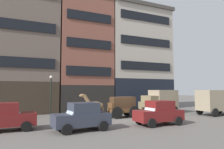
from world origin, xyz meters
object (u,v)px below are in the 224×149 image
(draft_horse, at_px, (93,105))
(cargo_wagon, at_px, (122,106))
(sedan_dark, at_px, (5,117))
(pedestrian_officer, at_px, (161,103))
(sedan_parked_curb, at_px, (82,117))
(delivery_truck_far, at_px, (159,101))
(sedan_light, at_px, (159,113))
(streetlamp_curbside, at_px, (51,90))
(delivery_truck_near, at_px, (216,101))

(draft_horse, bearing_deg, cargo_wagon, -0.02)
(sedan_dark, distance_m, pedestrian_officer, 18.75)
(cargo_wagon, xyz_separation_m, draft_horse, (-2.95, 0.00, 0.12))
(cargo_wagon, bearing_deg, draft_horse, 179.98)
(sedan_parked_curb, bearing_deg, delivery_truck_far, 27.96)
(sedan_dark, xyz_separation_m, pedestrian_officer, (17.56, 6.58, 0.07))
(draft_horse, xyz_separation_m, sedan_dark, (-6.93, -2.56, -0.36))
(sedan_light, distance_m, streetlamp_curbside, 11.32)
(pedestrian_officer, xyz_separation_m, streetlamp_curbside, (-13.80, 0.08, 1.69))
(draft_horse, distance_m, delivery_truck_near, 13.03)
(delivery_truck_far, height_order, sedan_parked_curb, delivery_truck_far)
(sedan_dark, relative_size, sedan_light, 1.01)
(sedan_parked_curb, xyz_separation_m, streetlamp_curbside, (-0.83, 8.59, 1.76))
(streetlamp_curbside, bearing_deg, sedan_parked_curb, -84.45)
(sedan_dark, bearing_deg, cargo_wagon, 14.54)
(cargo_wagon, xyz_separation_m, sedan_dark, (-9.88, -2.56, -0.23))
(cargo_wagon, xyz_separation_m, streetlamp_curbside, (-6.12, 4.10, 1.52))
(delivery_truck_near, bearing_deg, sedan_dark, -179.62)
(delivery_truck_far, xyz_separation_m, sedan_parked_curb, (-10.51, -5.58, -0.51))
(sedan_parked_curb, xyz_separation_m, pedestrian_officer, (12.97, 8.50, 0.07))
(sedan_dark, relative_size, sedan_parked_curb, 0.98)
(cargo_wagon, relative_size, draft_horse, 1.25)
(sedan_parked_curb, bearing_deg, sedan_light, -2.80)
(delivery_truck_far, xyz_separation_m, sedan_light, (-4.54, -5.87, -0.51))
(sedan_dark, distance_m, sedan_parked_curb, 4.98)
(sedan_light, distance_m, sedan_parked_curb, 5.98)
(cargo_wagon, xyz_separation_m, delivery_truck_far, (5.22, 1.09, 0.28))
(cargo_wagon, xyz_separation_m, sedan_parked_curb, (-5.29, -4.49, -0.23))
(delivery_truck_near, height_order, streetlamp_curbside, streetlamp_curbside)
(draft_horse, bearing_deg, sedan_dark, -159.70)
(cargo_wagon, relative_size, sedan_light, 0.79)
(delivery_truck_far, height_order, streetlamp_curbside, streetlamp_curbside)
(sedan_light, xyz_separation_m, pedestrian_officer, (6.99, 8.79, 0.07))
(delivery_truck_far, bearing_deg, cargo_wagon, -168.20)
(sedan_light, relative_size, streetlamp_curbside, 0.90)
(delivery_truck_near, distance_m, streetlamp_curbside, 17.29)
(sedan_light, height_order, streetlamp_curbside, streetlamp_curbside)
(delivery_truck_far, bearing_deg, draft_horse, -172.40)
(pedestrian_officer, bearing_deg, sedan_dark, -159.47)
(cargo_wagon, height_order, delivery_truck_far, delivery_truck_far)
(draft_horse, bearing_deg, streetlamp_curbside, 127.75)
(delivery_truck_near, relative_size, streetlamp_curbside, 1.06)
(sedan_parked_curb, height_order, streetlamp_curbside, streetlamp_curbside)
(cargo_wagon, relative_size, delivery_truck_near, 0.67)
(cargo_wagon, distance_m, pedestrian_officer, 8.67)
(draft_horse, bearing_deg, sedan_parked_curb, -117.50)
(delivery_truck_near, xyz_separation_m, sedan_dark, (-19.73, -0.13, -0.51))
(draft_horse, relative_size, delivery_truck_near, 0.54)
(sedan_dark, height_order, pedestrian_officer, sedan_dark)
(draft_horse, height_order, delivery_truck_far, delivery_truck_far)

